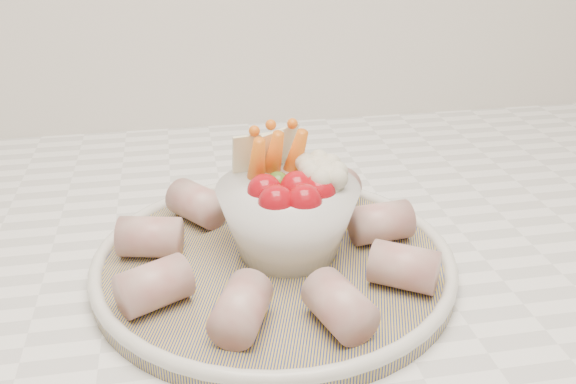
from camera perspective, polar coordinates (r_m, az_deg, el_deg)
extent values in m
cube|color=white|center=(0.66, -5.18, -4.72)|extent=(2.04, 0.62, 0.04)
cylinder|color=navy|center=(0.57, -1.25, -6.45)|extent=(0.40, 0.40, 0.01)
torus|color=silver|center=(0.57, -1.26, -5.82)|extent=(0.32, 0.32, 0.01)
sphere|color=#AC0B14|center=(0.52, -1.09, -0.91)|extent=(0.03, 0.03, 0.03)
sphere|color=#AC0B14|center=(0.52, 1.46, -0.85)|extent=(0.03, 0.03, 0.03)
sphere|color=#AC0B14|center=(0.54, 2.74, 0.05)|extent=(0.03, 0.03, 0.03)
sphere|color=#AC0B14|center=(0.54, -2.11, 0.09)|extent=(0.03, 0.03, 0.03)
sphere|color=#AC0B14|center=(0.55, 0.81, 0.37)|extent=(0.03, 0.03, 0.03)
sphere|color=#AC0B14|center=(0.56, 2.34, 0.91)|extent=(0.03, 0.03, 0.03)
sphere|color=#4A7025|center=(0.56, -0.93, 0.75)|extent=(0.02, 0.02, 0.02)
cone|color=orange|center=(0.56, -2.78, 2.07)|extent=(0.02, 0.04, 0.07)
cone|color=orange|center=(0.57, -1.32, 2.69)|extent=(0.03, 0.05, 0.07)
cone|color=orange|center=(0.57, 0.60, 2.82)|extent=(0.04, 0.05, 0.07)
sphere|color=beige|center=(0.57, 2.63, 1.59)|extent=(0.03, 0.03, 0.03)
sphere|color=beige|center=(0.55, 3.38, 0.69)|extent=(0.03, 0.03, 0.03)
cube|color=beige|center=(0.57, -2.73, 2.98)|extent=(0.05, 0.02, 0.05)
cube|color=beige|center=(0.58, -0.98, 3.40)|extent=(0.04, 0.04, 0.05)
cylinder|color=#A44E4B|center=(0.59, 8.26, -2.69)|extent=(0.06, 0.04, 0.04)
cylinder|color=#A44E4B|center=(0.64, 4.09, -0.09)|extent=(0.06, 0.06, 0.04)
cylinder|color=#A44E4B|center=(0.66, -2.40, 0.76)|extent=(0.04, 0.06, 0.04)
cylinder|color=#A44E4B|center=(0.63, -8.07, -1.02)|extent=(0.06, 0.06, 0.04)
cylinder|color=#A44E4B|center=(0.58, -12.15, -3.92)|extent=(0.06, 0.05, 0.04)
cylinder|color=#A44E4B|center=(0.51, -11.84, -8.14)|extent=(0.06, 0.06, 0.04)
cylinder|color=#A44E4B|center=(0.48, -4.19, -10.30)|extent=(0.05, 0.06, 0.04)
cylinder|color=#A44E4B|center=(0.48, 4.61, -10.05)|extent=(0.05, 0.06, 0.04)
cylinder|color=#A44E4B|center=(0.53, 10.29, -6.57)|extent=(0.06, 0.06, 0.04)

